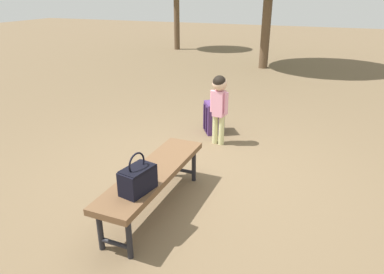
% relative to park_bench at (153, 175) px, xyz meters
% --- Properties ---
extents(ground_plane, '(40.00, 40.00, 0.00)m').
position_rel_park_bench_xyz_m(ground_plane, '(0.78, -0.13, -0.39)').
color(ground_plane, brown).
rests_on(ground_plane, ground).
extents(park_bench, '(1.61, 0.44, 0.45)m').
position_rel_park_bench_xyz_m(park_bench, '(0.00, 0.00, 0.00)').
color(park_bench, brown).
rests_on(park_bench, ground).
extents(handbag, '(0.35, 0.24, 0.37)m').
position_rel_park_bench_xyz_m(handbag, '(-0.39, -0.06, 0.18)').
color(handbag, black).
rests_on(handbag, park_bench).
extents(child_standing, '(0.20, 0.27, 1.00)m').
position_rel_park_bench_xyz_m(child_standing, '(1.82, -0.10, 0.28)').
color(child_standing, '#CCCC8C').
rests_on(child_standing, ground).
extents(backpack_large, '(0.40, 0.38, 0.55)m').
position_rel_park_bench_xyz_m(backpack_large, '(2.23, 0.10, -0.12)').
color(backpack_large, '#4C2D66').
rests_on(backpack_large, ground).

